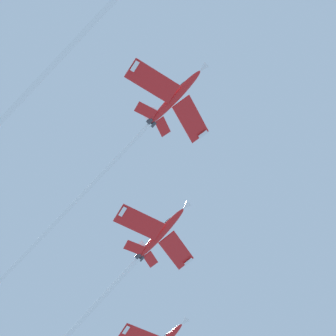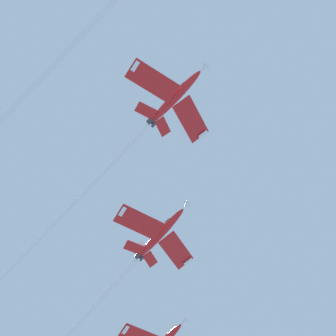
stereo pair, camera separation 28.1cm
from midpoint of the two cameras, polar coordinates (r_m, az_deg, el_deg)
name	(u,v)px [view 2 (the right image)]	position (r m, az deg, el deg)	size (l,w,h in m)	color
jet_second	(140,134)	(119.58, -2.30, 2.72)	(26.43, 44.94, 28.48)	red
jet_third	(128,269)	(131.32, -3.24, -7.99)	(23.87, 36.99, 24.39)	red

